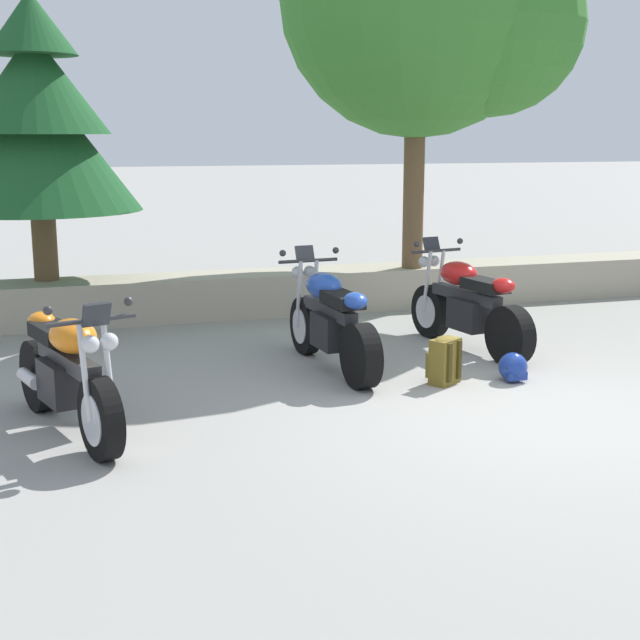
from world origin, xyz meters
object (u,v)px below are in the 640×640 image
object	(u,v)px
motorcycle_orange_near_left	(68,375)
pine_tree_far_left	(37,120)
motorcycle_blue_centre	(331,322)
rider_helmet	(513,367)
motorcycle_red_far_right	(467,306)
rider_backpack	(444,359)
leafy_tree_mid_left	(434,3)

from	to	relation	value
motorcycle_orange_near_left	pine_tree_far_left	size ratio (longest dim) A/B	0.58
pine_tree_far_left	motorcycle_blue_centre	bearing A→B (deg)	-49.51
rider_helmet	pine_tree_far_left	xyz separation A→B (m)	(-4.27, 4.14, 2.37)
rider_helmet	pine_tree_far_left	size ratio (longest dim) A/B	0.08
motorcycle_orange_near_left	rider_helmet	size ratio (longest dim) A/B	7.20
motorcycle_red_far_right	rider_helmet	bearing A→B (deg)	-96.25
motorcycle_red_far_right	rider_helmet	xyz separation A→B (m)	(-0.14, -1.31, -0.35)
motorcycle_orange_near_left	rider_backpack	distance (m)	3.50
leafy_tree_mid_left	rider_backpack	bearing A→B (deg)	-111.28
motorcycle_orange_near_left	rider_helmet	xyz separation A→B (m)	(4.14, 0.32, -0.35)
motorcycle_orange_near_left	motorcycle_blue_centre	xyz separation A→B (m)	(2.59, 1.28, 0.00)
motorcycle_orange_near_left	pine_tree_far_left	bearing A→B (deg)	91.66
motorcycle_red_far_right	rider_helmet	size ratio (longest dim) A/B	7.34
motorcycle_red_far_right	leafy_tree_mid_left	size ratio (longest dim) A/B	0.39
motorcycle_red_far_right	leafy_tree_mid_left	distance (m)	4.25
motorcycle_blue_centre	leafy_tree_mid_left	bearing A→B (deg)	50.07
motorcycle_orange_near_left	pine_tree_far_left	world-z (taller)	pine_tree_far_left
motorcycle_red_far_right	rider_backpack	distance (m)	1.46
motorcycle_blue_centre	pine_tree_far_left	xyz separation A→B (m)	(-2.72, 3.18, 2.02)
motorcycle_orange_near_left	leafy_tree_mid_left	xyz separation A→B (m)	(4.83, 3.96, 3.50)
pine_tree_far_left	motorcycle_orange_near_left	bearing A→B (deg)	-88.34
motorcycle_blue_centre	motorcycle_red_far_right	world-z (taller)	same
rider_helmet	leafy_tree_mid_left	distance (m)	5.35
rider_backpack	leafy_tree_mid_left	xyz separation A→B (m)	(1.37, 3.52, 3.75)
motorcycle_red_far_right	pine_tree_far_left	bearing A→B (deg)	147.22
rider_backpack	rider_helmet	size ratio (longest dim) A/B	1.68
rider_backpack	rider_helmet	bearing A→B (deg)	-9.94
pine_tree_far_left	leafy_tree_mid_left	bearing A→B (deg)	-5.81
motorcycle_blue_centre	rider_backpack	size ratio (longest dim) A/B	4.40
rider_backpack	pine_tree_far_left	bearing A→B (deg)	131.72
motorcycle_red_far_right	rider_backpack	xyz separation A→B (m)	(-0.82, -1.19, -0.24)
rider_backpack	pine_tree_far_left	xyz separation A→B (m)	(-3.59, 4.03, 2.26)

